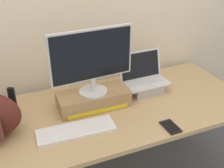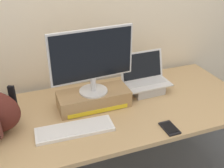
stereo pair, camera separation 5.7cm
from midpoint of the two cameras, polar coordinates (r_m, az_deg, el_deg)
name	(u,v)px [view 1 (the left image)]	position (r m, az deg, el deg)	size (l,w,h in m)	color
back_wall	(85,4)	(2.05, -6.58, 16.33)	(7.00, 0.10, 2.60)	beige
desk	(112,115)	(1.85, -0.88, -6.59)	(1.92, 0.83, 0.72)	tan
toner_box_yellow	(94,99)	(1.81, -4.80, -3.20)	(0.47, 0.21, 0.11)	#9E7A51
desktop_monitor	(92,60)	(1.68, -5.17, 5.11)	(0.54, 0.19, 0.43)	silver
open_laptop	(144,83)	(2.01, 5.91, 0.25)	(0.34, 0.22, 0.28)	#ADADB2
external_keyboard	(76,130)	(1.62, -8.54, -9.61)	(0.46, 0.17, 0.02)	white
cell_phone	(171,127)	(1.67, 11.26, -8.82)	(0.08, 0.13, 0.01)	black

